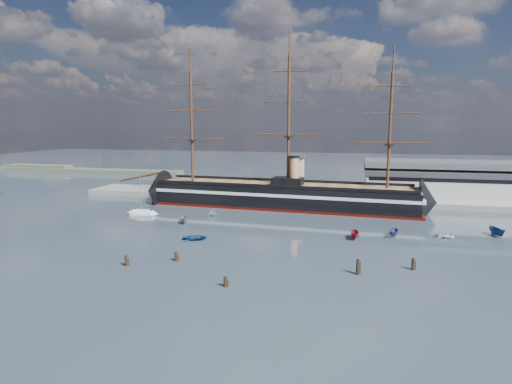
# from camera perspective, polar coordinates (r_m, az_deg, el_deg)

# --- Properties ---
(ground) EXTENTS (600.00, 600.00, 0.00)m
(ground) POSITION_cam_1_polar(r_m,az_deg,el_deg) (126.18, 2.09, -3.75)
(ground) COLOR #2B3744
(ground) RESTS_ON ground
(quay) EXTENTS (180.00, 18.00, 2.00)m
(quay) POSITION_cam_1_polar(r_m,az_deg,el_deg) (159.73, 8.19, -1.11)
(quay) COLOR slate
(quay) RESTS_ON ground
(warehouse) EXTENTS (63.00, 21.00, 11.60)m
(warehouse) POSITION_cam_1_polar(r_m,az_deg,el_deg) (165.32, 25.19, 1.26)
(warehouse) COLOR #B7BABC
(warehouse) RESTS_ON ground
(quay_tower) EXTENTS (5.00, 5.00, 15.00)m
(quay_tower) POSITION_cam_1_polar(r_m,az_deg,el_deg) (156.14, 5.60, 2.33)
(quay_tower) COLOR silver
(quay_tower) RESTS_ON ground
(shoreline) EXTENTS (120.00, 10.00, 4.00)m
(shoreline) POSITION_cam_1_polar(r_m,az_deg,el_deg) (271.89, -23.56, 2.73)
(shoreline) COLOR #3F4C38
(shoreline) RESTS_ON ground
(warship) EXTENTS (113.36, 21.89, 53.94)m
(warship) POSITION_cam_1_polar(r_m,az_deg,el_deg) (145.08, 2.79, -0.43)
(warship) COLOR black
(warship) RESTS_ON ground
(sailboat) EXTENTS (7.81, 2.77, 12.28)m
(sailboat) POSITION_cam_1_polar(r_m,az_deg,el_deg) (137.45, -14.89, -2.65)
(sailboat) COLOR white
(sailboat) RESTS_ON ground
(motorboat_a) EXTENTS (6.21, 4.63, 2.35)m
(motorboat_a) POSITION_cam_1_polar(r_m,az_deg,el_deg) (123.73, -9.58, -4.13)
(motorboat_a) COLOR gray
(motorboat_a) RESTS_ON ground
(motorboat_b) EXTENTS (2.32, 3.86, 1.69)m
(motorboat_b) POSITION_cam_1_polar(r_m,az_deg,el_deg) (105.94, -8.14, -6.34)
(motorboat_b) COLOR navy
(motorboat_b) RESTS_ON ground
(motorboat_c) EXTENTS (6.11, 3.51, 2.31)m
(motorboat_c) POSITION_cam_1_polar(r_m,az_deg,el_deg) (112.98, 17.88, -5.72)
(motorboat_c) COLOR navy
(motorboat_c) RESTS_ON ground
(motorboat_d) EXTENTS (6.61, 6.23, 2.33)m
(motorboat_d) POSITION_cam_1_polar(r_m,az_deg,el_deg) (132.28, -5.81, -3.19)
(motorboat_d) COLOR beige
(motorboat_d) RESTS_ON ground
(motorboat_e) EXTENTS (2.94, 3.47, 1.54)m
(motorboat_e) POSITION_cam_1_polar(r_m,az_deg,el_deg) (116.47, 24.23, -5.65)
(motorboat_e) COLOR silver
(motorboat_e) RESTS_ON ground
(motorboat_f) EXTENTS (7.13, 4.26, 2.68)m
(motorboat_f) POSITION_cam_1_polar(r_m,az_deg,el_deg) (124.38, 29.45, -5.13)
(motorboat_f) COLOR navy
(motorboat_f) RESTS_ON ground
(motorboat_g) EXTENTS (6.03, 2.37, 2.39)m
(motorboat_g) POSITION_cam_1_polar(r_m,az_deg,el_deg) (108.55, 13.03, -6.11)
(motorboat_g) COLOR maroon
(motorboat_g) RESTS_ON ground
(piling_near_left) EXTENTS (0.64, 0.64, 2.90)m
(piling_near_left) POSITION_cam_1_polar(r_m,az_deg,el_deg) (90.23, -16.88, -9.41)
(piling_near_left) COLOR black
(piling_near_left) RESTS_ON ground
(piling_near_mid) EXTENTS (0.64, 0.64, 2.56)m
(piling_near_mid) POSITION_cam_1_polar(r_m,az_deg,el_deg) (76.27, -4.10, -12.50)
(piling_near_mid) COLOR black
(piling_near_mid) RESTS_ON ground
(piling_near_right) EXTENTS (0.64, 0.64, 3.75)m
(piling_near_right) POSITION_cam_1_polar(r_m,az_deg,el_deg) (84.03, 13.39, -10.65)
(piling_near_right) COLOR black
(piling_near_right) RESTS_ON ground
(piling_far_right) EXTENTS (0.64, 0.64, 3.06)m
(piling_far_right) POSITION_cam_1_polar(r_m,az_deg,el_deg) (89.61, 20.16, -9.71)
(piling_far_right) COLOR black
(piling_far_right) RESTS_ON ground
(piling_extra) EXTENTS (0.64, 0.64, 2.73)m
(piling_extra) POSITION_cam_1_polar(r_m,az_deg,el_deg) (90.90, -10.59, -9.03)
(piling_extra) COLOR black
(piling_extra) RESTS_ON ground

